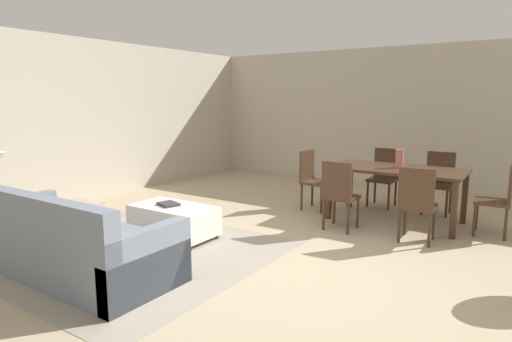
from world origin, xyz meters
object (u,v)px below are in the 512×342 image
(ottoman_table, at_px, (174,219))
(dining_chair_near_right, at_px, (417,201))
(vase_centerpiece, at_px, (399,159))
(book_on_ottoman, at_px, (168,204))
(dining_chair_far_left, at_px, (384,174))
(dining_chair_near_left, at_px, (339,192))
(dining_chair_far_right, at_px, (439,179))
(dining_chair_head_east, at_px, (500,196))
(dining_table, at_px, (396,174))
(couch, at_px, (68,245))
(dining_chair_head_west, at_px, (312,176))

(ottoman_table, height_order, dining_chair_near_right, dining_chair_near_right)
(vase_centerpiece, xyz_separation_m, book_on_ottoman, (-2.16, -2.31, -0.47))
(dining_chair_near_right, xyz_separation_m, dining_chair_far_left, (-0.91, 1.64, 0.00))
(dining_chair_near_left, distance_m, vase_centerpiece, 1.09)
(dining_chair_far_right, relative_size, dining_chair_head_east, 1.00)
(dining_chair_near_right, xyz_separation_m, vase_centerpiece, (-0.46, 0.85, 0.37))
(dining_chair_far_right, bearing_deg, ottoman_table, -128.66)
(dining_table, height_order, vase_centerpiece, vase_centerpiece)
(couch, height_order, dining_chair_head_west, dining_chair_head_west)
(dining_table, bearing_deg, dining_chair_far_left, 117.13)
(ottoman_table, relative_size, dining_chair_near_right, 1.16)
(ottoman_table, height_order, dining_chair_head_west, dining_chair_head_west)
(ottoman_table, bearing_deg, dining_chair_far_left, 62.00)
(ottoman_table, height_order, dining_table, dining_table)
(ottoman_table, xyz_separation_m, dining_table, (2.06, 2.27, 0.44))
(dining_chair_far_right, height_order, dining_chair_head_east, same)
(couch, relative_size, dining_chair_head_east, 2.49)
(dining_table, relative_size, vase_centerpiece, 6.93)
(dining_chair_far_right, distance_m, dining_chair_head_east, 1.18)
(dining_chair_head_west, xyz_separation_m, book_on_ottoman, (-0.86, -2.25, -0.10))
(couch, distance_m, dining_table, 4.26)
(ottoman_table, distance_m, vase_centerpiece, 3.18)
(dining_chair_head_west, relative_size, book_on_ottoman, 3.54)
(ottoman_table, xyz_separation_m, book_on_ottoman, (-0.07, -0.01, 0.19))
(ottoman_table, xyz_separation_m, dining_chair_near_right, (2.55, 1.45, 0.29))
(ottoman_table, height_order, vase_centerpiece, vase_centerpiece)
(dining_table, xyz_separation_m, book_on_ottoman, (-2.14, -2.28, -0.26))
(dining_chair_near_left, height_order, dining_chair_far_right, same)
(dining_table, distance_m, dining_chair_far_right, 0.92)
(dining_table, bearing_deg, dining_chair_near_left, -118.64)
(dining_chair_head_east, distance_m, dining_chair_head_west, 2.56)
(couch, xyz_separation_m, dining_chair_far_right, (2.54, 4.48, 0.23))
(dining_chair_near_right, distance_m, dining_chair_head_east, 1.16)
(dining_chair_near_right, relative_size, book_on_ottoman, 3.54)
(ottoman_table, bearing_deg, book_on_ottoman, -173.28)
(dining_chair_far_right, bearing_deg, book_on_ottoman, -129.41)
(dining_chair_head_east, height_order, vase_centerpiece, vase_centerpiece)
(dining_chair_far_left, relative_size, dining_chair_head_west, 1.00)
(dining_table, distance_m, dining_chair_head_east, 1.29)
(dining_chair_head_east, distance_m, vase_centerpiece, 1.31)
(dining_chair_far_left, distance_m, vase_centerpiece, 0.98)
(dining_chair_head_west, bearing_deg, dining_chair_near_left, -46.19)
(dining_chair_head_east, bearing_deg, dining_chair_far_right, 137.76)
(couch, xyz_separation_m, dining_table, (2.13, 3.66, 0.39))
(dining_chair_head_west, bearing_deg, dining_chair_near_right, -24.14)
(dining_chair_head_east, bearing_deg, ottoman_table, -145.61)
(dining_chair_far_left, height_order, dining_chair_head_west, same)
(couch, distance_m, dining_chair_near_right, 3.87)
(couch, xyz_separation_m, ottoman_table, (0.07, 1.39, -0.06))
(dining_chair_near_left, bearing_deg, dining_chair_head_east, 26.83)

